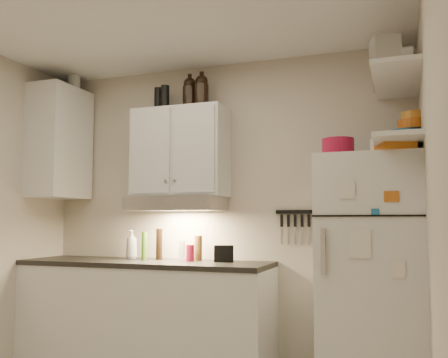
% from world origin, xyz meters
% --- Properties ---
extents(back_wall, '(3.20, 0.02, 2.60)m').
position_xyz_m(back_wall, '(0.00, 1.51, 1.30)').
color(back_wall, beige).
rests_on(back_wall, ground).
extents(right_wall, '(0.02, 3.00, 2.60)m').
position_xyz_m(right_wall, '(1.61, 0.00, 1.30)').
color(right_wall, beige).
rests_on(right_wall, ground).
extents(base_cabinet, '(2.10, 0.60, 0.88)m').
position_xyz_m(base_cabinet, '(-0.55, 1.20, 0.44)').
color(base_cabinet, white).
rests_on(base_cabinet, floor).
extents(countertop, '(2.10, 0.62, 0.04)m').
position_xyz_m(countertop, '(-0.55, 1.20, 0.90)').
color(countertop, black).
rests_on(countertop, base_cabinet).
extents(upper_cabinet, '(0.80, 0.33, 0.75)m').
position_xyz_m(upper_cabinet, '(-0.30, 1.33, 1.83)').
color(upper_cabinet, white).
rests_on(upper_cabinet, back_wall).
extents(side_cabinet, '(0.33, 0.55, 1.00)m').
position_xyz_m(side_cabinet, '(-1.44, 1.20, 1.95)').
color(side_cabinet, white).
rests_on(side_cabinet, left_wall).
extents(range_hood, '(0.76, 0.46, 0.12)m').
position_xyz_m(range_hood, '(-0.30, 1.27, 1.39)').
color(range_hood, silver).
rests_on(range_hood, back_wall).
extents(fridge, '(0.70, 0.68, 1.70)m').
position_xyz_m(fridge, '(1.25, 1.16, 0.85)').
color(fridge, silver).
rests_on(fridge, floor).
extents(shelf_hi, '(0.30, 0.95, 0.03)m').
position_xyz_m(shelf_hi, '(1.45, 1.02, 2.20)').
color(shelf_hi, white).
rests_on(shelf_hi, right_wall).
extents(shelf_lo, '(0.30, 0.95, 0.03)m').
position_xyz_m(shelf_lo, '(1.45, 1.02, 1.76)').
color(shelf_lo, white).
rests_on(shelf_lo, right_wall).
extents(knife_strip, '(0.42, 0.02, 0.03)m').
position_xyz_m(knife_strip, '(0.70, 1.49, 1.32)').
color(knife_strip, black).
rests_on(knife_strip, back_wall).
extents(dutch_oven, '(0.26, 0.26, 0.13)m').
position_xyz_m(dutch_oven, '(1.04, 1.11, 1.77)').
color(dutch_oven, '#A81337').
rests_on(dutch_oven, fridge).
extents(book_stack, '(0.27, 0.31, 0.09)m').
position_xyz_m(book_stack, '(1.43, 0.93, 1.74)').
color(book_stack, '#C26318').
rests_on(book_stack, fridge).
extents(spice_jar, '(0.08, 0.08, 0.11)m').
position_xyz_m(spice_jar, '(1.30, 1.06, 1.75)').
color(spice_jar, silver).
rests_on(spice_jar, fridge).
extents(stock_pot, '(0.32, 0.32, 0.22)m').
position_xyz_m(stock_pot, '(1.43, 1.36, 2.32)').
color(stock_pot, silver).
rests_on(stock_pot, shelf_hi).
extents(tin_a, '(0.20, 0.19, 0.17)m').
position_xyz_m(tin_a, '(1.49, 1.01, 2.30)').
color(tin_a, '#AAAAAD').
rests_on(tin_a, shelf_hi).
extents(tin_b, '(0.20, 0.20, 0.16)m').
position_xyz_m(tin_b, '(1.39, 0.66, 2.29)').
color(tin_b, '#AAAAAD').
rests_on(tin_b, shelf_hi).
extents(bowl_teal, '(0.28, 0.28, 0.11)m').
position_xyz_m(bowl_teal, '(1.50, 1.26, 1.83)').
color(bowl_teal, '#1C649A').
rests_on(bowl_teal, shelf_lo).
extents(bowl_orange, '(0.22, 0.22, 0.07)m').
position_xyz_m(bowl_orange, '(1.56, 1.21, 1.92)').
color(bowl_orange, '#C95913').
rests_on(bowl_orange, bowl_teal).
extents(bowl_yellow, '(0.17, 0.17, 0.06)m').
position_xyz_m(bowl_yellow, '(1.56, 1.21, 1.98)').
color(bowl_yellow, orange).
rests_on(bowl_yellow, bowl_orange).
extents(plates, '(0.33, 0.33, 0.06)m').
position_xyz_m(plates, '(1.50, 1.05, 1.81)').
color(plates, '#1C649A').
rests_on(plates, shelf_lo).
extents(growler_a, '(0.15, 0.15, 0.29)m').
position_xyz_m(growler_a, '(-0.23, 1.37, 2.34)').
color(growler_a, black).
rests_on(growler_a, upper_cabinet).
extents(growler_b, '(0.12, 0.12, 0.28)m').
position_xyz_m(growler_b, '(-0.10, 1.32, 2.34)').
color(growler_b, black).
rests_on(growler_b, upper_cabinet).
extents(thermos_a, '(0.08, 0.08, 0.22)m').
position_xyz_m(thermos_a, '(-0.45, 1.33, 2.31)').
color(thermos_a, black).
rests_on(thermos_a, upper_cabinet).
extents(thermos_b, '(0.09, 0.09, 0.22)m').
position_xyz_m(thermos_b, '(-0.53, 1.37, 2.31)').
color(thermos_b, black).
rests_on(thermos_b, upper_cabinet).
extents(side_jar, '(0.14, 0.14, 0.15)m').
position_xyz_m(side_jar, '(-1.38, 1.32, 2.52)').
color(side_jar, silver).
rests_on(side_jar, side_cabinet).
extents(soap_bottle, '(0.11, 0.11, 0.28)m').
position_xyz_m(soap_bottle, '(-0.76, 1.34, 1.06)').
color(soap_bottle, white).
rests_on(soap_bottle, countertop).
extents(pepper_mill, '(0.08, 0.08, 0.20)m').
position_xyz_m(pepper_mill, '(-0.14, 1.36, 1.02)').
color(pepper_mill, brown).
rests_on(pepper_mill, countertop).
extents(oil_bottle, '(0.05, 0.05, 0.23)m').
position_xyz_m(oil_bottle, '(-0.59, 1.26, 1.04)').
color(oil_bottle, '#3E6A1A').
rests_on(oil_bottle, countertop).
extents(vinegar_bottle, '(0.07, 0.07, 0.26)m').
position_xyz_m(vinegar_bottle, '(-0.48, 1.32, 1.05)').
color(vinegar_bottle, black).
rests_on(vinegar_bottle, countertop).
extents(clear_bottle, '(0.06, 0.06, 0.16)m').
position_xyz_m(clear_bottle, '(-0.28, 1.33, 1.00)').
color(clear_bottle, silver).
rests_on(clear_bottle, countertop).
extents(red_jar, '(0.09, 0.09, 0.13)m').
position_xyz_m(red_jar, '(-0.17, 1.26, 0.99)').
color(red_jar, '#A81337').
rests_on(red_jar, countertop).
extents(caddy, '(0.18, 0.15, 0.13)m').
position_xyz_m(caddy, '(0.10, 1.31, 0.99)').
color(caddy, black).
rests_on(caddy, countertop).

